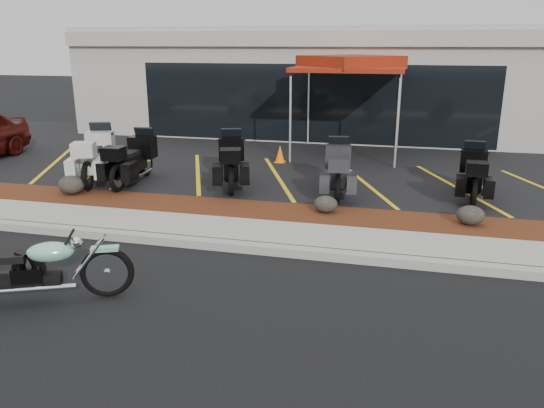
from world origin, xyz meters
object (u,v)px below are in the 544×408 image
(hero_cruiser, at_px, (107,265))
(traffic_cone, at_px, (280,154))
(touring_white, at_px, (102,148))
(popup_canopy, at_px, (350,65))

(hero_cruiser, height_order, traffic_cone, hero_cruiser)
(hero_cruiser, relative_size, traffic_cone, 5.63)
(traffic_cone, bearing_deg, hero_cruiser, -93.50)
(hero_cruiser, bearing_deg, touring_white, 97.73)
(touring_white, relative_size, popup_canopy, 0.59)
(popup_canopy, bearing_deg, touring_white, -164.00)
(hero_cruiser, distance_m, traffic_cone, 8.60)
(hero_cruiser, relative_size, touring_white, 1.19)
(hero_cruiser, height_order, popup_canopy, popup_canopy)
(touring_white, height_order, popup_canopy, popup_canopy)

